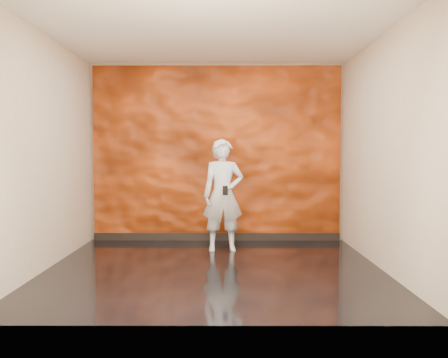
% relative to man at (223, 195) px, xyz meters
% --- Properties ---
extents(room, '(4.02, 4.02, 2.81)m').
position_rel_man_xyz_m(room, '(-0.10, -1.10, 0.61)').
color(room, black).
rests_on(room, ground).
extents(feature_wall, '(3.90, 0.06, 2.75)m').
position_rel_man_xyz_m(feature_wall, '(-0.10, 0.86, 0.59)').
color(feature_wall, '#D94B11').
rests_on(feature_wall, ground).
extents(baseboard, '(3.90, 0.04, 0.12)m').
position_rel_man_xyz_m(baseboard, '(-0.10, 0.82, -0.73)').
color(baseboard, black).
rests_on(baseboard, ground).
extents(man, '(0.61, 0.44, 1.58)m').
position_rel_man_xyz_m(man, '(0.00, 0.00, 0.00)').
color(man, '#A8AFB8').
rests_on(man, ground).
extents(phone, '(0.07, 0.03, 0.13)m').
position_rel_man_xyz_m(phone, '(0.03, -0.27, 0.09)').
color(phone, black).
rests_on(phone, man).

